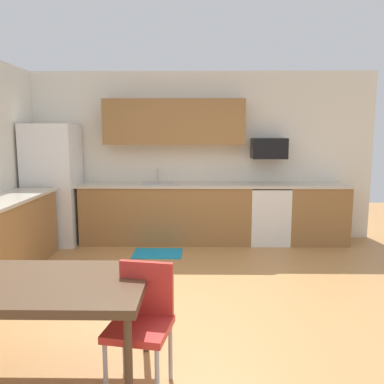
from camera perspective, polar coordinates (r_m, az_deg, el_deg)
ground_plane at (r=4.28m, az=-0.19°, el=-15.38°), size 12.00×12.00×0.00m
wall_back at (r=6.58m, az=0.20°, el=5.13°), size 5.80×0.10×2.70m
cabinet_run_back at (r=6.37m, az=-3.72°, el=-3.18°), size 2.64×0.60×0.90m
cabinet_run_back_right at (r=6.62m, az=17.28°, el=-3.10°), size 0.91×0.60×0.90m
cabinet_run_left at (r=5.43m, az=-25.24°, el=-6.01°), size 0.60×2.00×0.90m
countertop_back at (r=6.27m, az=0.17°, el=1.02°), size 4.80×0.64×0.04m
countertop_left at (r=5.34m, az=-25.55°, el=-1.11°), size 0.64×2.00×0.04m
upper_cabinets_back at (r=6.36m, az=-2.56°, el=9.97°), size 2.20×0.34×0.70m
refrigerator at (r=6.58m, az=-19.18°, el=1.01°), size 0.76×0.70×1.87m
oven_range at (r=6.44m, az=10.82°, el=-3.12°), size 0.60×0.60×0.91m
microwave at (r=6.42m, az=10.92°, el=6.13°), size 0.54×0.36×0.32m
sink_basin at (r=6.31m, az=-5.06°, el=0.66°), size 0.48×0.40×0.14m
sink_faucet at (r=6.47m, az=-4.92°, el=2.28°), size 0.02×0.02×0.24m
dining_table at (r=2.99m, az=-20.37°, el=-12.90°), size 1.40×0.90×0.73m
chair_near_table at (r=2.84m, az=-7.14°, el=-17.16°), size 0.46×0.46×0.85m
floor_mat at (r=5.85m, az=-4.91°, el=-8.71°), size 0.70×0.50×0.01m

